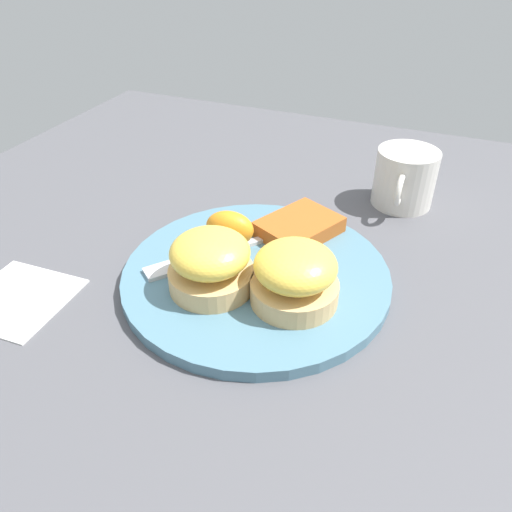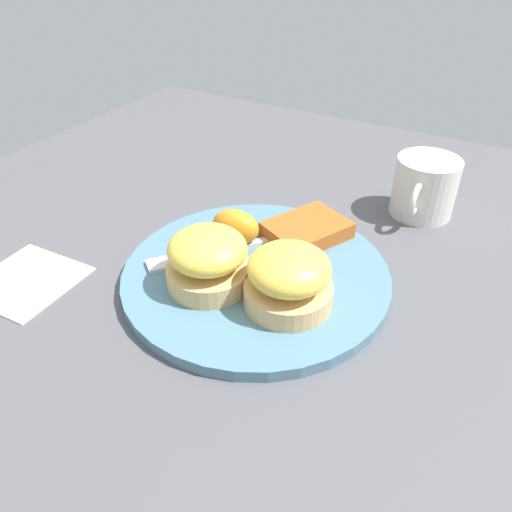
# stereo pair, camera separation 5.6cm
# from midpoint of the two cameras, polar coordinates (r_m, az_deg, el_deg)

# --- Properties ---
(ground_plane) EXTENTS (1.10, 1.10, 0.00)m
(ground_plane) POSITION_cam_midpoint_polar(r_m,az_deg,el_deg) (0.58, 2.76, -2.84)
(ground_plane) COLOR #4C4C51
(plate) EXTENTS (0.31, 0.31, 0.01)m
(plate) POSITION_cam_midpoint_polar(r_m,az_deg,el_deg) (0.58, 2.78, -2.29)
(plate) COLOR slate
(plate) RESTS_ON ground_plane
(sandwich_benedict_left) EXTENTS (0.09, 0.09, 0.07)m
(sandwich_benedict_left) POSITION_cam_midpoint_polar(r_m,az_deg,el_deg) (0.53, -2.54, -0.50)
(sandwich_benedict_left) COLOR tan
(sandwich_benedict_left) RESTS_ON plate
(sandwich_benedict_right) EXTENTS (0.09, 0.09, 0.07)m
(sandwich_benedict_right) POSITION_cam_midpoint_polar(r_m,az_deg,el_deg) (0.51, 6.90, -2.70)
(sandwich_benedict_right) COLOR tan
(sandwich_benedict_right) RESTS_ON plate
(hashbrown_patty) EXTENTS (0.12, 0.11, 0.02)m
(hashbrown_patty) POSITION_cam_midpoint_polar(r_m,az_deg,el_deg) (0.63, 8.36, 2.89)
(hashbrown_patty) COLOR #A9531E
(hashbrown_patty) RESTS_ON plate
(orange_wedge) EXTENTS (0.04, 0.06, 0.04)m
(orange_wedge) POSITION_cam_midpoint_polar(r_m,az_deg,el_deg) (0.61, 0.29, 3.29)
(orange_wedge) COLOR orange
(orange_wedge) RESTS_ON plate
(fork) EXTENTS (0.16, 0.13, 0.00)m
(fork) POSITION_cam_midpoint_polar(r_m,az_deg,el_deg) (0.60, -1.88, 0.41)
(fork) COLOR silver
(fork) RESTS_ON plate
(cup) EXTENTS (0.11, 0.09, 0.08)m
(cup) POSITION_cam_midpoint_polar(r_m,az_deg,el_deg) (0.73, 20.81, 7.32)
(cup) COLOR silver
(cup) RESTS_ON ground_plane
(napkin) EXTENTS (0.11, 0.11, 0.00)m
(napkin) POSITION_cam_midpoint_polar(r_m,az_deg,el_deg) (0.62, -22.50, -2.65)
(napkin) COLOR white
(napkin) RESTS_ON ground_plane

